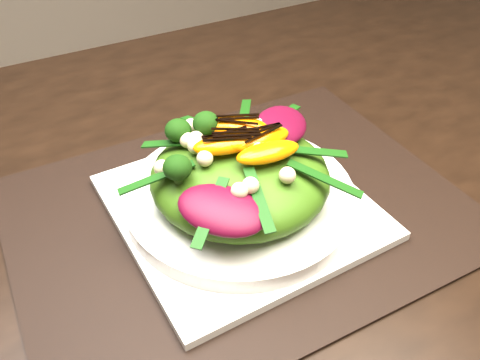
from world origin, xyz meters
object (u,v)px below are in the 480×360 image
dining_table (295,171)px  orange_segment (220,132)px  plate_base (240,206)px  lettuce_mound (240,176)px  placemat (240,211)px  salad_bowl (240,197)px

dining_table → orange_segment: 0.17m
dining_table → orange_segment: (-0.12, -0.02, 0.11)m
plate_base → lettuce_mound: bearing=0.0°
placemat → lettuce_mound: 0.05m
dining_table → lettuce_mound: bearing=-154.1°
orange_segment → salad_bowl: bearing=-78.8°
plate_base → lettuce_mound: size_ratio=1.36×
orange_segment → dining_table: bearing=10.6°
plate_base → dining_table: bearing=25.9°
placemat → orange_segment: bearing=101.2°
salad_bowl → orange_segment: bearing=101.2°
placemat → orange_segment: size_ratio=7.23×
plate_base → salad_bowl: 0.01m
dining_table → lettuce_mound: dining_table is taller
salad_bowl → lettuce_mound: 0.03m
dining_table → salad_bowl: bearing=-154.1°
plate_base → salad_bowl: size_ratio=1.04×
placemat → plate_base: bearing=180.0°
placemat → lettuce_mound: bearing=0.0°
dining_table → salad_bowl: size_ratio=6.29×
salad_bowl → orange_segment: 0.08m
dining_table → orange_segment: size_ratio=23.22×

